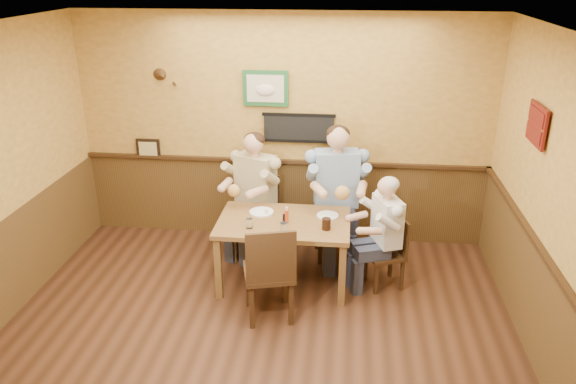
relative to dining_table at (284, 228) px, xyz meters
name	(u,v)px	position (x,y,z in m)	size (l,w,h in m)	color
room	(265,177)	(-0.01, -1.17, 1.03)	(5.02, 5.03, 2.81)	#331C0F
dining_table	(284,228)	(0.00, 0.00, 0.00)	(1.40, 0.90, 0.75)	brown
chair_back_left	(256,214)	(-0.42, 0.73, -0.19)	(0.43, 0.43, 0.94)	#3D2713
chair_back_right	(335,217)	(0.53, 0.66, -0.15)	(0.47, 0.47, 1.02)	#3D2713
chair_right_end	(385,253)	(1.09, 0.05, -0.26)	(0.37, 0.37, 0.80)	#3D2713
chair_near_side	(269,270)	(-0.07, -0.64, -0.14)	(0.47, 0.47, 1.03)	#3D2713
diner_tan_shirt	(256,199)	(-0.42, 0.73, 0.01)	(0.62, 0.62, 1.34)	#CCBC8C
diner_blue_polo	(336,200)	(0.53, 0.66, 0.07)	(0.67, 0.67, 1.46)	#7B97B9
diner_white_elder	(386,239)	(1.09, 0.05, -0.09)	(0.53, 0.53, 1.14)	silver
water_glass_left	(249,223)	(-0.33, -0.22, 0.14)	(0.07, 0.07, 0.10)	white
water_glass_mid	(284,228)	(0.03, -0.30, 0.15)	(0.08, 0.08, 0.12)	white
cola_tumbler	(326,224)	(0.46, -0.16, 0.15)	(0.09, 0.09, 0.12)	black
hot_sauce_bottle	(287,216)	(0.04, -0.05, 0.17)	(0.04, 0.04, 0.16)	#BB3B13
salt_shaker	(266,212)	(-0.20, 0.10, 0.13)	(0.03, 0.03, 0.08)	white
pepper_shaker	(284,218)	(0.01, -0.04, 0.14)	(0.04, 0.04, 0.09)	black
plate_far_left	(261,212)	(-0.27, 0.17, 0.10)	(0.27, 0.27, 0.02)	white
plate_far_right	(328,215)	(0.46, 0.16, 0.10)	(0.24, 0.24, 0.02)	white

